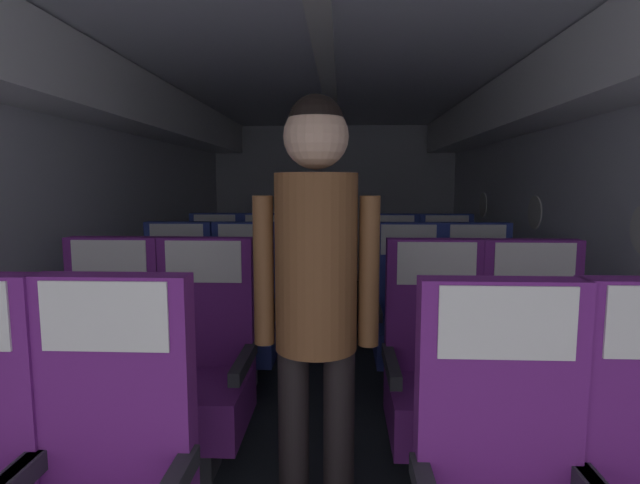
{
  "coord_description": "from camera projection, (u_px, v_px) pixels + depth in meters",
  "views": [
    {
      "loc": [
        0.11,
        0.34,
        1.34
      ],
      "look_at": [
        -0.07,
        4.33,
        0.86
      ],
      "focal_mm": 27.52,
      "sensor_mm": 36.0,
      "label": 1
    }
  ],
  "objects": [
    {
      "name": "seat_c_right_window",
      "position": [
        409.0,
        319.0,
        3.2
      ],
      "size": [
        0.49,
        0.51,
        1.08
      ],
      "color": "#38383D",
      "rests_on": "ground"
    },
    {
      "name": "fuselage_shell",
      "position": [
        327.0,
        148.0,
        3.38
      ],
      "size": [
        3.39,
        7.1,
        2.17
      ],
      "color": "silver",
      "rests_on": "ground"
    },
    {
      "name": "seat_b_right_window",
      "position": [
        437.0,
        378.0,
        2.23
      ],
      "size": [
        0.49,
        0.51,
        1.08
      ],
      "color": "#38383D",
      "rests_on": "ground"
    },
    {
      "name": "seat_c_left_window",
      "position": [
        174.0,
        317.0,
        3.26
      ],
      "size": [
        0.49,
        0.51,
        1.08
      ],
      "color": "#38383D",
      "rests_on": "ground"
    },
    {
      "name": "seat_d_right_window",
      "position": [
        393.0,
        288.0,
        4.15
      ],
      "size": [
        0.49,
        0.51,
        1.08
      ],
      "color": "#38383D",
      "rests_on": "ground"
    },
    {
      "name": "seat_b_right_aisle",
      "position": [
        537.0,
        380.0,
        2.21
      ],
      "size": [
        0.49,
        0.51,
        1.08
      ],
      "color": "#38383D",
      "rests_on": "ground"
    },
    {
      "name": "ground",
      "position": [
        325.0,
        383.0,
        3.32
      ],
      "size": [
        3.51,
        7.45,
        0.02
      ],
      "primitive_type": "cube",
      "color": "#23282D"
    },
    {
      "name": "seat_b_left_aisle",
      "position": [
        201.0,
        373.0,
        2.29
      ],
      "size": [
        0.49,
        0.51,
        1.08
      ],
      "color": "#38383D",
      "rests_on": "ground"
    },
    {
      "name": "seat_c_left_aisle",
      "position": [
        244.0,
        318.0,
        3.23
      ],
      "size": [
        0.49,
        0.51,
        1.08
      ],
      "color": "#38383D",
      "rests_on": "ground"
    },
    {
      "name": "seat_b_left_window",
      "position": [
        105.0,
        371.0,
        2.31
      ],
      "size": [
        0.49,
        0.51,
        1.08
      ],
      "color": "#38383D",
      "rests_on": "ground"
    },
    {
      "name": "seat_d_right_aisle",
      "position": [
        447.0,
        289.0,
        4.13
      ],
      "size": [
        0.49,
        0.51,
        1.08
      ],
      "color": "#38383D",
      "rests_on": "ground"
    },
    {
      "name": "seat_c_right_aisle",
      "position": [
        479.0,
        319.0,
        3.19
      ],
      "size": [
        0.49,
        0.51,
        1.08
      ],
      "color": "#38383D",
      "rests_on": "ground"
    },
    {
      "name": "flight_attendant",
      "position": [
        316.0,
        281.0,
        1.67
      ],
      "size": [
        0.43,
        0.28,
        1.63
      ],
      "rotation": [
        0.0,
        0.0,
        3.28
      ],
      "color": "black",
      "rests_on": "ground"
    },
    {
      "name": "seat_d_left_window",
      "position": [
        213.0,
        286.0,
        4.23
      ],
      "size": [
        0.49,
        0.51,
        1.08
      ],
      "color": "#38383D",
      "rests_on": "ground"
    },
    {
      "name": "seat_d_left_aisle",
      "position": [
        265.0,
        287.0,
        4.2
      ],
      "size": [
        0.49,
        0.51,
        1.08
      ],
      "color": "#38383D",
      "rests_on": "ground"
    }
  ]
}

